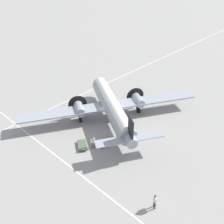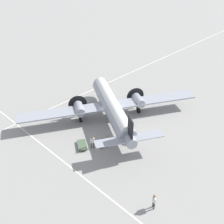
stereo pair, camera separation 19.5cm
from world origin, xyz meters
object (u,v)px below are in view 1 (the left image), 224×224
(suitcase_near_door, at_px, (102,146))
(crew_foreground, at_px, (155,200))
(baggage_cart, at_px, (82,145))
(airliner_main, at_px, (111,105))
(passenger_boarding, at_px, (93,141))
(ramp_agent, at_px, (107,140))

(suitcase_near_door, bearing_deg, crew_foreground, 74.88)
(baggage_cart, bearing_deg, airliner_main, -43.73)
(passenger_boarding, bearing_deg, baggage_cart, -25.09)
(airliner_main, bearing_deg, baggage_cart, 133.43)
(airliner_main, distance_m, ramp_agent, 6.44)
(crew_foreground, relative_size, suitcase_near_door, 3.51)
(crew_foreground, relative_size, baggage_cart, 0.76)
(airliner_main, height_order, suitcase_near_door, airliner_main)
(passenger_boarding, height_order, ramp_agent, same)
(airliner_main, bearing_deg, crew_foreground, 179.46)
(ramp_agent, bearing_deg, baggage_cart, 99.29)
(airliner_main, xyz_separation_m, ramp_agent, (4.85, 4.05, -1.27))
(passenger_boarding, xyz_separation_m, suitcase_near_door, (-0.82, 0.83, -0.92))
(crew_foreground, distance_m, ramp_agent, 10.52)
(crew_foreground, height_order, suitcase_near_door, crew_foreground)
(airliner_main, bearing_deg, ramp_agent, 159.68)
(ramp_agent, relative_size, baggage_cart, 0.77)
(airliner_main, relative_size, ramp_agent, 12.84)
(airliner_main, xyz_separation_m, crew_foreground, (8.21, 14.02, -1.28))
(passenger_boarding, bearing_deg, suitcase_near_door, 165.55)
(crew_foreground, height_order, ramp_agent, ramp_agent)
(crew_foreground, relative_size, ramp_agent, 0.99)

